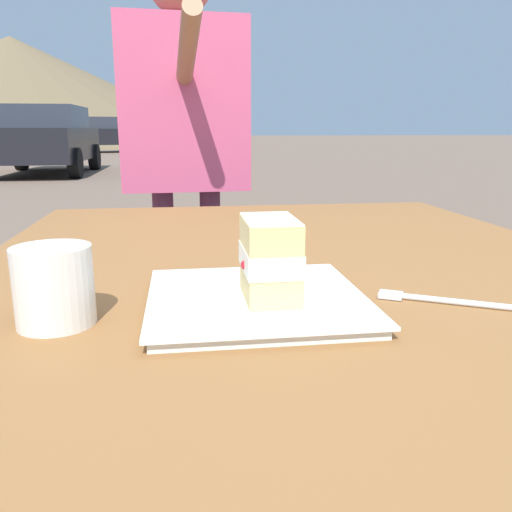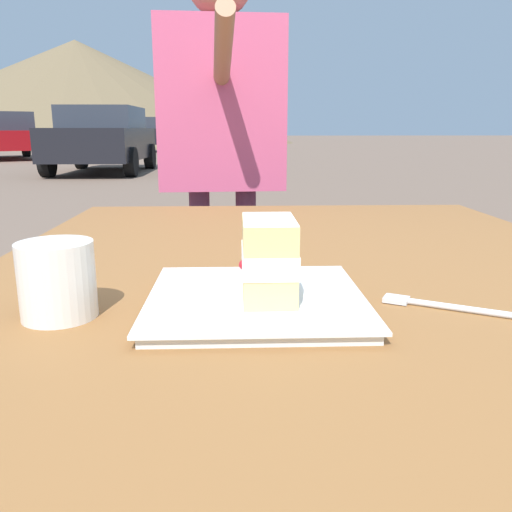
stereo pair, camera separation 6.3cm
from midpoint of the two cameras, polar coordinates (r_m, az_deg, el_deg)
The scene contains 9 objects.
patio_table at distance 0.73m, azimuth 4.61°, elevation -10.58°, with size 1.65×1.05×0.78m.
dessert_plate at distance 0.64m, azimuth -2.80°, elevation -4.89°, with size 0.26×0.26×0.02m.
cake_slice at distance 0.61m, azimuth -1.38°, elevation -0.31°, with size 0.10×0.07×0.10m.
dessert_fork at distance 0.69m, azimuth 16.74°, elevation -4.65°, with size 0.10×0.16×0.01m.
coffee_cup at distance 0.63m, azimuth -23.93°, elevation -2.94°, with size 0.09×0.09×0.09m.
diner_person at distance 1.83m, azimuth -8.90°, elevation 15.07°, with size 0.56×0.44×1.55m.
parked_car_near at distance 12.83m, azimuth -22.27°, elevation 11.80°, with size 3.81×1.97×1.49m.
parked_car_extra at distance 23.83m, azimuth -16.39°, elevation 12.69°, with size 2.96×4.59×1.48m.
distant_hill at distance 41.44m, azimuth -24.88°, elevation 16.05°, with size 31.08×31.08×7.10m.
Camera 1 is at (-0.65, 0.18, 0.99)m, focal length 36.63 mm.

